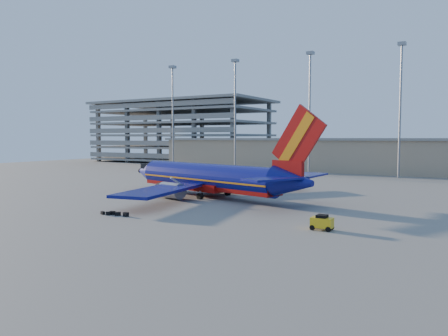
# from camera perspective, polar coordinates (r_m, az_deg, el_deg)

# --- Properties ---
(ground) EXTENTS (220.00, 220.00, 0.00)m
(ground) POSITION_cam_1_polar(r_m,az_deg,el_deg) (61.59, 1.18, -4.06)
(ground) COLOR slate
(ground) RESTS_ON ground
(terminal_building) EXTENTS (122.00, 16.00, 8.50)m
(terminal_building) POSITION_cam_1_polar(r_m,az_deg,el_deg) (113.10, 20.26, 1.57)
(terminal_building) COLOR gray
(terminal_building) RESTS_ON ground
(parking_garage) EXTENTS (62.00, 32.00, 21.40)m
(parking_garage) POSITION_cam_1_polar(r_m,az_deg,el_deg) (156.92, -5.49, 5.11)
(parking_garage) COLOR slate
(parking_garage) RESTS_ON ground
(light_mast_row) EXTENTS (101.60, 1.60, 28.65)m
(light_mast_row) POSITION_cam_1_polar(r_m,az_deg,el_deg) (102.69, 16.47, 8.82)
(light_mast_row) COLOR gray
(light_mast_row) RESTS_ON ground
(aircraft_main) EXTENTS (36.55, 34.70, 12.61)m
(aircraft_main) POSITION_cam_1_polar(r_m,az_deg,el_deg) (63.42, -1.73, -1.37)
(aircraft_main) COLOR navy
(aircraft_main) RESTS_ON ground
(baggage_tug) EXTENTS (2.01, 1.22, 1.44)m
(baggage_tug) POSITION_cam_1_polar(r_m,az_deg,el_deg) (41.99, 12.67, -6.91)
(baggage_tug) COLOR yellow
(baggage_tug) RESTS_ON ground
(luggage_pile) EXTENTS (3.77, 0.96, 0.46)m
(luggage_pile) POSITION_cam_1_polar(r_m,az_deg,el_deg) (50.15, -14.03, -5.79)
(luggage_pile) COLOR black
(luggage_pile) RESTS_ON ground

